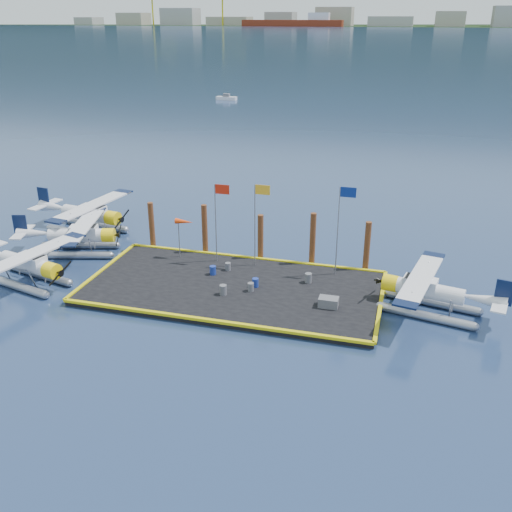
{
  "coord_description": "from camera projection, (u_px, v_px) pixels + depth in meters",
  "views": [
    {
      "loc": [
        10.91,
        -33.62,
        17.68
      ],
      "look_at": [
        1.08,
        2.0,
        1.92
      ],
      "focal_mm": 40.0,
      "sensor_mm": 36.0,
      "label": 1
    }
  ],
  "objects": [
    {
      "name": "piling_0",
      "position": [
        152.0,
        227.0,
        45.5
      ],
      "size": [
        0.44,
        0.44,
        4.0
      ],
      "primitive_type": "cylinder",
      "color": "#472914",
      "rests_on": "ground"
    },
    {
      "name": "drum_0",
      "position": [
        213.0,
        270.0,
        40.84
      ],
      "size": [
        0.45,
        0.45,
        0.64
      ],
      "primitive_type": "cylinder",
      "color": "navy",
      "rests_on": "dock"
    },
    {
      "name": "flagpole_yellow",
      "position": [
        258.0,
        213.0,
        40.84
      ],
      "size": [
        1.14,
        0.08,
        6.2
      ],
      "color": "gray",
      "rests_on": "dock"
    },
    {
      "name": "dock",
      "position": [
        233.0,
        288.0,
        39.33
      ],
      "size": [
        20.0,
        10.0,
        0.4
      ],
      "primitive_type": "cube",
      "color": "black",
      "rests_on": "ground"
    },
    {
      "name": "seaplane_c",
      "position": [
        90.0,
        216.0,
        49.25
      ],
      "size": [
        9.02,
        9.92,
        3.51
      ],
      "rotation": [
        0.0,
        0.0,
        -1.72
      ],
      "color": "gray",
      "rests_on": "ground"
    },
    {
      "name": "flagpole_red",
      "position": [
        218.0,
        211.0,
        41.62
      ],
      "size": [
        1.14,
        0.08,
        6.0
      ],
      "color": "gray",
      "rests_on": "dock"
    },
    {
      "name": "drum_4",
      "position": [
        308.0,
        278.0,
        39.59
      ],
      "size": [
        0.49,
        0.49,
        0.68
      ],
      "primitive_type": "cylinder",
      "color": "#55565A",
      "rests_on": "dock"
    },
    {
      "name": "piling_3",
      "position": [
        313.0,
        241.0,
        42.26
      ],
      "size": [
        0.44,
        0.44,
        4.3
      ],
      "primitive_type": "cylinder",
      "color": "#472914",
      "rests_on": "ground"
    },
    {
      "name": "seaplane_d",
      "position": [
        425.0,
        292.0,
        36.13
      ],
      "size": [
        8.29,
        9.03,
        3.2
      ],
      "rotation": [
        0.0,
        0.0,
        1.37
      ],
      "color": "gray",
      "rests_on": "ground"
    },
    {
      "name": "drum_1",
      "position": [
        251.0,
        287.0,
        38.38
      ],
      "size": [
        0.43,
        0.43,
        0.6
      ],
      "primitive_type": "cylinder",
      "color": "#55565A",
      "rests_on": "dock"
    },
    {
      "name": "flagpole_blue",
      "position": [
        341.0,
        218.0,
        39.31
      ],
      "size": [
        1.14,
        0.08,
        6.5
      ],
      "color": "gray",
      "rests_on": "dock"
    },
    {
      "name": "piling_4",
      "position": [
        367.0,
        248.0,
        41.34
      ],
      "size": [
        0.44,
        0.44,
        4.0
      ],
      "primitive_type": "cylinder",
      "color": "#472914",
      "rests_on": "ground"
    },
    {
      "name": "windsock",
      "position": [
        184.0,
        223.0,
        42.75
      ],
      "size": [
        1.4,
        0.44,
        3.12
      ],
      "color": "gray",
      "rests_on": "dock"
    },
    {
      "name": "ground",
      "position": [
        233.0,
        291.0,
        39.41
      ],
      "size": [
        4000.0,
        4000.0,
        0.0
      ],
      "primitive_type": "plane",
      "color": "#192E4D",
      "rests_on": "ground"
    },
    {
      "name": "crate",
      "position": [
        328.0,
        302.0,
        36.34
      ],
      "size": [
        1.25,
        0.83,
        0.62
      ],
      "primitive_type": "cube",
      "color": "#55565A",
      "rests_on": "dock"
    },
    {
      "name": "drum_2",
      "position": [
        255.0,
        283.0,
        38.99
      ],
      "size": [
        0.44,
        0.44,
        0.62
      ],
      "primitive_type": "cylinder",
      "color": "navy",
      "rests_on": "dock"
    },
    {
      "name": "drum_5",
      "position": [
        228.0,
        266.0,
        41.53
      ],
      "size": [
        0.41,
        0.41,
        0.57
      ],
      "primitive_type": "cylinder",
      "color": "#55565A",
      "rests_on": "dock"
    },
    {
      "name": "piling_2",
      "position": [
        261.0,
        239.0,
        43.33
      ],
      "size": [
        0.44,
        0.44,
        3.8
      ],
      "primitive_type": "cylinder",
      "color": "#472914",
      "rests_on": "ground"
    },
    {
      "name": "drum_3",
      "position": [
        223.0,
        290.0,
        37.91
      ],
      "size": [
        0.48,
        0.48,
        0.68
      ],
      "primitive_type": "cylinder",
      "color": "#55565A",
      "rests_on": "dock"
    },
    {
      "name": "seaplane_a",
      "position": [
        29.0,
        266.0,
        39.79
      ],
      "size": [
        8.48,
        9.17,
        3.25
      ],
      "rotation": [
        0.0,
        0.0,
        -1.81
      ],
      "color": "gray",
      "rests_on": "ground"
    },
    {
      "name": "seaplane_b",
      "position": [
        80.0,
        237.0,
        45.01
      ],
      "size": [
        8.45,
        9.1,
        3.24
      ],
      "rotation": [
        0.0,
        0.0,
        -1.31
      ],
      "color": "gray",
      "rests_on": "ground"
    },
    {
      "name": "dock_bumpers",
      "position": [
        233.0,
        284.0,
        39.22
      ],
      "size": [
        20.25,
        10.25,
        0.18
      ],
      "primitive_type": null,
      "color": "#CFC00C",
      "rests_on": "dock"
    },
    {
      "name": "piling_1",
      "position": [
        205.0,
        231.0,
        44.36
      ],
      "size": [
        0.44,
        0.44,
        4.2
      ],
      "primitive_type": "cylinder",
      "color": "#472914",
      "rests_on": "ground"
    }
  ]
}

